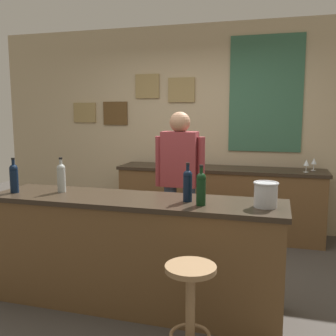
# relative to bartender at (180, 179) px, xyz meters

# --- Properties ---
(ground_plane) EXTENTS (10.00, 10.00, 0.00)m
(ground_plane) POSITION_rel_bartender_xyz_m (-0.16, -0.50, -0.94)
(ground_plane) COLOR #423D38
(back_wall) EXTENTS (6.00, 0.09, 2.80)m
(back_wall) POSITION_rel_bartender_xyz_m (-0.14, 1.53, 0.48)
(back_wall) COLOR tan
(back_wall) RESTS_ON ground_plane
(bar_counter) EXTENTS (2.45, 0.60, 0.92)m
(bar_counter) POSITION_rel_bartender_xyz_m (-0.16, -0.90, -0.47)
(bar_counter) COLOR brown
(bar_counter) RESTS_ON ground_plane
(side_counter) EXTENTS (2.66, 0.56, 0.90)m
(side_counter) POSITION_rel_bartender_xyz_m (0.24, 1.15, -0.48)
(side_counter) COLOR brown
(side_counter) RESTS_ON ground_plane
(bartender) EXTENTS (0.52, 0.21, 1.62)m
(bartender) POSITION_rel_bartender_xyz_m (0.00, 0.00, 0.00)
(bartender) COLOR #384766
(bartender) RESTS_ON ground_plane
(bar_stool) EXTENTS (0.32, 0.32, 0.68)m
(bar_stool) POSITION_rel_bartender_xyz_m (0.47, -1.57, -0.48)
(bar_stool) COLOR olive
(bar_stool) RESTS_ON ground_plane
(wine_bottle_a) EXTENTS (0.07, 0.07, 0.31)m
(wine_bottle_a) POSITION_rel_bartender_xyz_m (-1.23, -0.99, 0.12)
(wine_bottle_a) COLOR black
(wine_bottle_a) RESTS_ON bar_counter
(wine_bottle_b) EXTENTS (0.07, 0.07, 0.31)m
(wine_bottle_b) POSITION_rel_bartender_xyz_m (-0.85, -0.85, 0.12)
(wine_bottle_b) COLOR #999E99
(wine_bottle_b) RESTS_ON bar_counter
(wine_bottle_c) EXTENTS (0.07, 0.07, 0.31)m
(wine_bottle_c) POSITION_rel_bartender_xyz_m (0.29, -0.90, 0.12)
(wine_bottle_c) COLOR black
(wine_bottle_c) RESTS_ON bar_counter
(wine_bottle_d) EXTENTS (0.07, 0.07, 0.31)m
(wine_bottle_d) POSITION_rel_bartender_xyz_m (0.42, -0.99, 0.12)
(wine_bottle_d) COLOR black
(wine_bottle_d) RESTS_ON bar_counter
(ice_bucket) EXTENTS (0.19, 0.19, 0.19)m
(ice_bucket) POSITION_rel_bartender_xyz_m (0.89, -0.91, 0.08)
(ice_bucket) COLOR #B7BABF
(ice_bucket) RESTS_ON bar_counter
(wine_glass_a) EXTENTS (0.07, 0.07, 0.16)m
(wine_glass_a) POSITION_rel_bartender_xyz_m (-0.39, 1.08, 0.07)
(wine_glass_a) COLOR silver
(wine_glass_a) RESTS_ON side_counter
(wine_glass_b) EXTENTS (0.07, 0.07, 0.16)m
(wine_glass_b) POSITION_rel_bartender_xyz_m (1.30, 1.07, 0.07)
(wine_glass_b) COLOR silver
(wine_glass_b) RESTS_ON side_counter
(wine_glass_c) EXTENTS (0.07, 0.07, 0.16)m
(wine_glass_c) POSITION_rel_bartender_xyz_m (1.39, 1.24, 0.07)
(wine_glass_c) COLOR silver
(wine_glass_c) RESTS_ON side_counter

